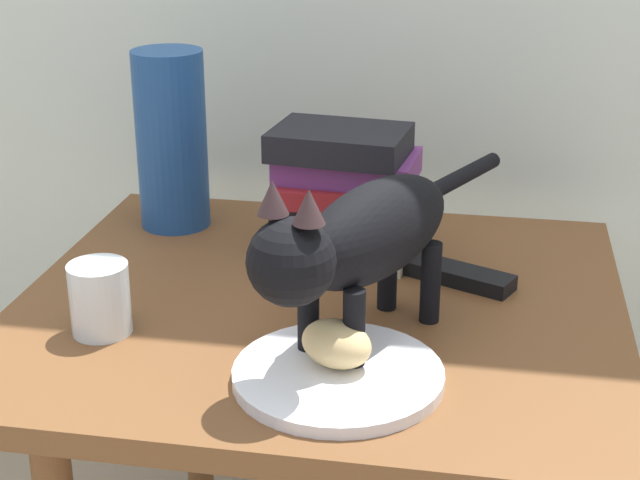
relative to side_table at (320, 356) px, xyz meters
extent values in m
cube|color=brown|center=(0.00, 0.00, 0.07)|extent=(0.75, 0.68, 0.03)
cylinder|color=brown|center=(-0.25, 0.25, -0.23)|extent=(0.04, 0.04, 0.57)
cylinder|color=brown|center=(0.25, 0.25, -0.23)|extent=(0.04, 0.04, 0.57)
cylinder|color=white|center=(0.05, -0.19, 0.09)|extent=(0.23, 0.23, 0.01)
ellipsoid|color=#E0BC7A|center=(0.05, -0.18, 0.12)|extent=(0.10, 0.09, 0.05)
cylinder|color=black|center=(0.07, -0.18, 0.13)|extent=(0.02, 0.02, 0.10)
cylinder|color=black|center=(0.01, -0.15, 0.13)|extent=(0.02, 0.02, 0.10)
cylinder|color=black|center=(0.14, -0.04, 0.13)|extent=(0.02, 0.02, 0.10)
cylinder|color=black|center=(0.08, -0.01, 0.13)|extent=(0.02, 0.02, 0.10)
ellipsoid|color=black|center=(0.08, -0.09, 0.21)|extent=(0.19, 0.27, 0.11)
sphere|color=black|center=(0.01, -0.23, 0.23)|extent=(0.09, 0.09, 0.09)
cone|color=#332224|center=(0.03, -0.24, 0.29)|extent=(0.03, 0.03, 0.03)
cone|color=#332224|center=(-0.01, -0.22, 0.29)|extent=(0.03, 0.03, 0.03)
cylinder|color=black|center=(0.17, 0.09, 0.22)|extent=(0.09, 0.15, 0.02)
cube|color=#BCB299|center=(0.01, 0.15, 0.10)|extent=(0.20, 0.14, 0.04)
cube|color=black|center=(0.01, 0.15, 0.14)|extent=(0.19, 0.14, 0.04)
cube|color=maroon|center=(0.00, 0.16, 0.18)|extent=(0.19, 0.15, 0.03)
cube|color=#72337A|center=(0.01, 0.16, 0.21)|extent=(0.19, 0.13, 0.03)
cube|color=black|center=(0.00, 0.15, 0.24)|extent=(0.19, 0.15, 0.04)
cylinder|color=navy|center=(-0.26, 0.22, 0.21)|extent=(0.10, 0.10, 0.26)
cylinder|color=silver|center=(-0.23, -0.13, 0.12)|extent=(0.07, 0.07, 0.08)
cylinder|color=silver|center=(-0.23, -0.13, 0.10)|extent=(0.06, 0.06, 0.04)
cube|color=black|center=(0.17, 0.08, 0.09)|extent=(0.15, 0.10, 0.02)
camera|label=1|loc=(0.20, -1.09, 0.61)|focal=54.74mm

